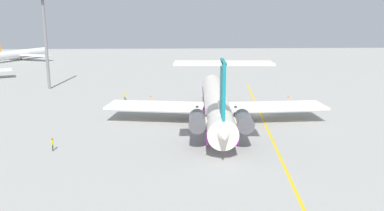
{
  "coord_description": "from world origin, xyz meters",
  "views": [
    {
      "loc": [
        -69.15,
        15.15,
        17.67
      ],
      "look_at": [
        -4.93,
        12.25,
        2.85
      ],
      "focal_mm": 37.25,
      "sensor_mm": 36.0,
      "label": 1
    }
  ],
  "objects": [
    {
      "name": "safety_cone_nose",
      "position": [
        14.26,
        -9.54,
        0.28
      ],
      "size": [
        0.4,
        0.4,
        0.55
      ],
      "primitive_type": "cone",
      "color": "#EA590F",
      "rests_on": "ground"
    },
    {
      "name": "light_mast",
      "position": [
        27.04,
        45.35,
        12.37
      ],
      "size": [
        4.0,
        0.7,
        22.35
      ],
      "color": "slate",
      "rests_on": "ground"
    },
    {
      "name": "taxiway_centreline",
      "position": [
        -4.93,
        0.1,
        0.0
      ],
      "size": [
        72.77,
        7.8,
        0.01
      ],
      "primitive_type": "cube",
      "rotation": [
        0.0,
        0.0,
        -0.1
      ],
      "color": "gold",
      "rests_on": "ground"
    },
    {
      "name": "ground",
      "position": [
        0.0,
        0.0,
        0.0
      ],
      "size": [
        281.38,
        281.38,
        0.0
      ],
      "primitive_type": "plane",
      "color": "#9E9E99"
    },
    {
      "name": "main_jetliner",
      "position": [
        -6.1,
        8.32,
        3.31
      ],
      "size": [
        41.72,
        37.02,
        12.15
      ],
      "rotation": [
        0.0,
        0.0,
        -0.06
      ],
      "color": "silver",
      "rests_on": "ground"
    },
    {
      "name": "ground_crew_near_tail",
      "position": [
        12.8,
        25.5,
        1.1
      ],
      "size": [
        0.4,
        0.28,
        1.74
      ],
      "rotation": [
        0.0,
        0.0,
        4.25
      ],
      "color": "black",
      "rests_on": "ground"
    },
    {
      "name": "airliner_far_right",
      "position": [
        90.65,
        74.88,
        2.46
      ],
      "size": [
        26.67,
        26.89,
        8.35
      ],
      "rotation": [
        0.0,
        0.0,
        -0.42
      ],
      "color": "white",
      "rests_on": "ground"
    },
    {
      "name": "ground_crew_portside",
      "position": [
        -18.44,
        31.28,
        1.13
      ],
      "size": [
        0.45,
        0.28,
        1.78
      ],
      "rotation": [
        0.0,
        0.0,
        4.83
      ],
      "color": "black",
      "rests_on": "ground"
    },
    {
      "name": "safety_cone_wingtip",
      "position": [
        15.71,
        20.34,
        0.28
      ],
      "size": [
        0.4,
        0.4,
        0.55
      ],
      "primitive_type": "cone",
      "color": "#EA590F",
      "rests_on": "ground"
    }
  ]
}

